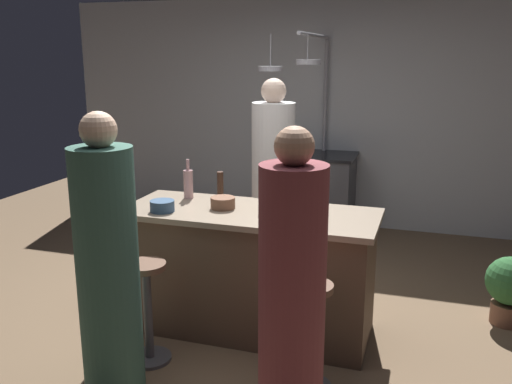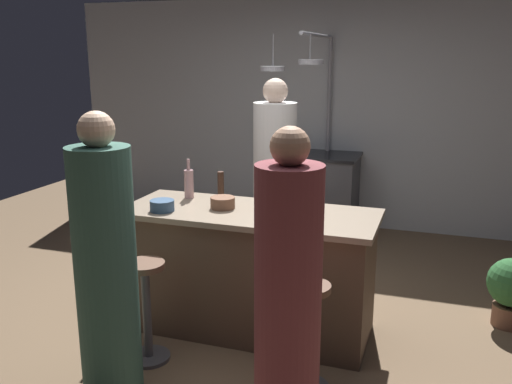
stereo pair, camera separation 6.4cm
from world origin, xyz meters
name	(u,v)px [view 1 (the left image)]	position (x,y,z in m)	size (l,w,h in m)	color
ground_plane	(250,328)	(0.00, 0.00, 0.00)	(9.00, 9.00, 0.00)	brown
back_wall	(327,114)	(0.00, 2.85, 1.30)	(6.40, 0.16, 2.60)	#B2B7BC
kitchen_island	(250,270)	(0.00, 0.00, 0.45)	(1.80, 0.72, 0.90)	brown
stove_range	(318,193)	(0.00, 2.45, 0.45)	(0.80, 0.64, 0.89)	#47474C
chef	(273,188)	(-0.12, 1.01, 0.82)	(0.37, 0.37, 1.77)	white
bar_stool_right	(310,332)	(0.58, -0.62, 0.38)	(0.28, 0.28, 0.68)	#4C4C51
guest_right	(292,297)	(0.56, -0.99, 0.76)	(0.35, 0.35, 1.64)	brown
bar_stool_left	(148,307)	(-0.49, -0.62, 0.38)	(0.28, 0.28, 0.68)	#4C4C51
guest_left	(108,270)	(-0.51, -1.00, 0.78)	(0.35, 0.35, 1.67)	#33594C
overhead_pot_rack	(309,91)	(-0.05, 2.07, 1.61)	(0.58, 1.36, 2.17)	gray
potted_plant	(510,286)	(1.81, 0.66, 0.30)	(0.36, 0.36, 0.52)	brown
pepper_mill	(220,185)	(-0.31, 0.24, 1.01)	(0.05, 0.05, 0.21)	#382319
wine_bottle_green	(286,190)	(0.22, 0.17, 1.03)	(0.07, 0.07, 0.32)	#193D23
wine_bottle_amber	(265,192)	(0.10, 0.06, 1.03)	(0.07, 0.07, 0.33)	brown
wine_bottle_rose	(188,183)	(-0.55, 0.19, 1.02)	(0.07, 0.07, 0.30)	#B78C8E
wine_glass_by_chef	(314,202)	(0.46, -0.01, 1.01)	(0.07, 0.07, 0.15)	silver
wine_glass_near_left_guest	(272,205)	(0.22, -0.18, 1.01)	(0.07, 0.07, 0.15)	silver
mixing_bowl_blue	(162,206)	(-0.57, -0.20, 0.94)	(0.17, 0.17, 0.08)	#334C6B
mixing_bowl_wooden	(223,203)	(-0.20, 0.00, 0.94)	(0.17, 0.17, 0.08)	brown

